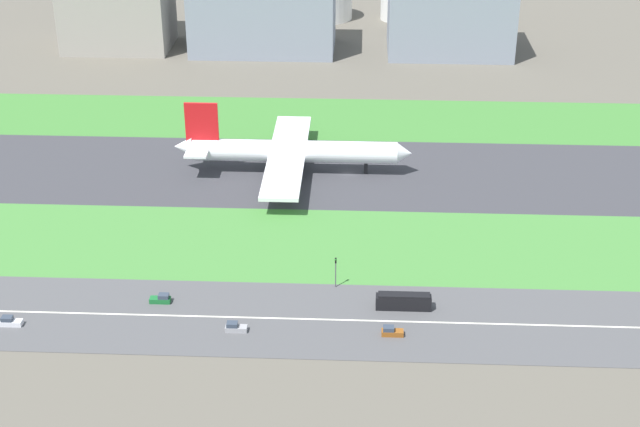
{
  "coord_description": "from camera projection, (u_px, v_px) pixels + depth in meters",
  "views": [
    {
      "loc": [
        3.45,
        -235.61,
        107.45
      ],
      "look_at": [
        -5.81,
        -36.5,
        6.0
      ],
      "focal_mm": 52.84,
      "sensor_mm": 36.0,
      "label": 1
    }
  ],
  "objects": [
    {
      "name": "fuel_tank_east",
      "position": [
        469.0,
        0.0,
        394.29
      ],
      "size": [
        24.88,
        24.88,
        17.24
      ],
      "primitive_type": "cylinder",
      "color": "silver",
      "rests_on": "ground_plane"
    },
    {
      "name": "car_4",
      "position": [
        235.0,
        327.0,
        189.64
      ],
      "size": [
        4.4,
        1.8,
        2.0
      ],
      "rotation": [
        0.0,
        0.0,
        3.14
      ],
      "color": "#99999E",
      "rests_on": "highway"
    },
    {
      "name": "car_0",
      "position": [
        391.0,
        332.0,
        188.34
      ],
      "size": [
        4.4,
        1.8,
        2.0
      ],
      "rotation": [
        0.0,
        0.0,
        3.14
      ],
      "color": "brown",
      "rests_on": "highway"
    },
    {
      "name": "highway",
      "position": [
        340.0,
        320.0,
        193.62
      ],
      "size": [
        280.0,
        28.0,
        0.1
      ],
      "primitive_type": "cube",
      "color": "#4C4C4F",
      "rests_on": "ground_plane"
    },
    {
      "name": "fuel_tank_west",
      "position": [
        325.0,
        2.0,
        397.62
      ],
      "size": [
        23.26,
        23.26,
        13.66
      ],
      "primitive_type": "cylinder",
      "color": "silver",
      "rests_on": "ground_plane"
    },
    {
      "name": "ground_plane",
      "position": [
        347.0,
        173.0,
        258.63
      ],
      "size": [
        800.0,
        800.0,
        0.0
      ],
      "primitive_type": "plane",
      "color": "#5B564C"
    },
    {
      "name": "hangar_building",
      "position": [
        263.0,
        13.0,
        355.21
      ],
      "size": [
        53.73,
        32.11,
        27.89
      ],
      "primitive_type": "cube",
      "color": "gray",
      "rests_on": "ground_plane"
    },
    {
      "name": "runway",
      "position": [
        347.0,
        173.0,
        258.61
      ],
      "size": [
        280.0,
        46.0,
        0.1
      ],
      "primitive_type": "cube",
      "color": "#38383D",
      "rests_on": "ground_plane"
    },
    {
      "name": "car_3",
      "position": [
        10.0,
        322.0,
        191.55
      ],
      "size": [
        4.4,
        1.8,
        2.0
      ],
      "rotation": [
        0.0,
        0.0,
        3.14
      ],
      "color": "silver",
      "rests_on": "highway"
    },
    {
      "name": "highway_centerline",
      "position": [
        340.0,
        320.0,
        193.6
      ],
      "size": [
        266.0,
        0.5,
        0.01
      ],
      "primitive_type": "cube",
      "color": "silver",
      "rests_on": "highway"
    },
    {
      "name": "bus_1",
      "position": [
        404.0,
        301.0,
        196.73
      ],
      "size": [
        11.6,
        2.5,
        3.5
      ],
      "color": "black",
      "rests_on": "highway"
    },
    {
      "name": "fuel_tank_centre",
      "position": [
        400.0,
        0.0,
        395.72
      ],
      "size": [
        16.35,
        16.35,
        16.2
      ],
      "primitive_type": "cylinder",
      "color": "silver",
      "rests_on": "ground_plane"
    },
    {
      "name": "office_tower",
      "position": [
        450.0,
        18.0,
        352.8
      ],
      "size": [
        46.09,
        31.93,
        25.71
      ],
      "primitive_type": "cube",
      "color": "gray",
      "rests_on": "ground_plane"
    },
    {
      "name": "grass_median_south",
      "position": [
        344.0,
        245.0,
        222.11
      ],
      "size": [
        280.0,
        36.0,
        0.1
      ],
      "primitive_type": "cube",
      "color": "#427F38",
      "rests_on": "ground_plane"
    },
    {
      "name": "traffic_light",
      "position": [
        336.0,
        270.0,
        203.32
      ],
      "size": [
        0.36,
        0.5,
        7.2
      ],
      "color": "#4C4C51",
      "rests_on": "highway"
    },
    {
      "name": "car_2",
      "position": [
        161.0,
        299.0,
        199.25
      ],
      "size": [
        4.4,
        1.8,
        2.0
      ],
      "color": "#19662D",
      "rests_on": "highway"
    },
    {
      "name": "airliner",
      "position": [
        288.0,
        151.0,
        256.47
      ],
      "size": [
        65.0,
        56.0,
        19.7
      ],
      "color": "white",
      "rests_on": "runway"
    },
    {
      "name": "grass_median_north",
      "position": [
        350.0,
        119.0,
        295.11
      ],
      "size": [
        280.0,
        36.0,
        0.1
      ],
      "primitive_type": "cube",
      "color": "#3D7A33",
      "rests_on": "ground_plane"
    }
  ]
}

